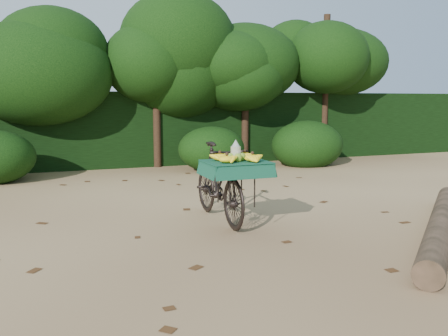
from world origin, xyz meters
name	(u,v)px	position (x,y,z in m)	size (l,w,h in m)	color
ground	(215,221)	(0.00, 0.00, 0.00)	(80.00, 80.00, 0.00)	tan
vendor_bicycle	(219,182)	(0.05, -0.04, 0.53)	(0.75, 1.78, 1.05)	black
fallen_log	(441,224)	(2.27, -1.62, 0.14)	(0.28, 0.28, 3.82)	brown
hedge_backdrop	(129,128)	(0.00, 6.30, 0.90)	(26.00, 1.80, 1.80)	black
tree_row	(106,83)	(-0.65, 5.50, 2.00)	(14.50, 2.00, 4.00)	black
bush_clumps	(169,153)	(0.50, 4.30, 0.45)	(8.80, 1.70, 0.90)	black
leaf_litter	(199,210)	(0.00, 0.65, 0.01)	(7.00, 7.30, 0.01)	#472913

